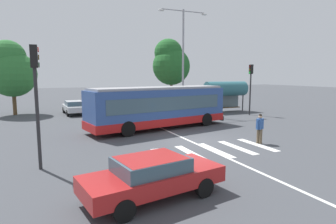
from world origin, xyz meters
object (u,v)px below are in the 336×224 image
object	(u,v)px
city_transit_bus	(159,107)
traffic_light_near_corner	(36,88)
foreground_sedan	(153,175)
pedestrian_crossing_street	(260,127)
twin_arm_street_lamp	(183,51)
parked_car_red	(151,103)
traffic_light_far_corner	(251,82)
parked_car_black	(101,105)
bus_stop_shelter	(226,89)
parked_car_white	(125,104)
parked_car_silver	(74,107)
background_tree_right	(170,62)
background_tree_left	(11,69)

from	to	relation	value
city_transit_bus	traffic_light_near_corner	size ratio (longest dim) A/B	2.17
foreground_sedan	traffic_light_near_corner	bearing A→B (deg)	126.35
pedestrian_crossing_street	traffic_light_near_corner	size ratio (longest dim) A/B	0.34
twin_arm_street_lamp	parked_car_red	bearing A→B (deg)	113.32
traffic_light_far_corner	twin_arm_street_lamp	world-z (taller)	twin_arm_street_lamp
parked_car_black	traffic_light_near_corner	bearing A→B (deg)	-108.38
traffic_light_near_corner	traffic_light_far_corner	xyz separation A→B (m)	(18.75, 9.29, -0.09)
pedestrian_crossing_street	bus_stop_shelter	size ratio (longest dim) A/B	0.36
parked_car_black	traffic_light_near_corner	size ratio (longest dim) A/B	0.92
city_transit_bus	twin_arm_street_lamp	xyz separation A→B (m)	(5.01, 6.07, 4.64)
pedestrian_crossing_street	foreground_sedan	bearing A→B (deg)	-152.50
parked_car_white	twin_arm_street_lamp	size ratio (longest dim) A/B	0.45
parked_car_silver	bus_stop_shelter	distance (m)	15.77
parked_car_white	traffic_light_near_corner	bearing A→B (deg)	-115.71
parked_car_black	parked_car_red	distance (m)	5.38
parked_car_silver	traffic_light_near_corner	size ratio (longest dim) A/B	0.91
parked_car_red	traffic_light_far_corner	bearing A→B (deg)	-44.06
foreground_sedan	parked_car_white	xyz separation A→B (m)	(4.94, 21.60, 0.00)
city_transit_bus	parked_car_black	xyz separation A→B (m)	(-2.20, 10.86, -0.82)
city_transit_bus	parked_car_red	size ratio (longest dim) A/B	2.40
traffic_light_near_corner	bus_stop_shelter	world-z (taller)	traffic_light_near_corner
background_tree_right	parked_car_red	bearing A→B (deg)	-138.93
twin_arm_street_lamp	background_tree_right	size ratio (longest dim) A/B	1.20
parked_car_white	parked_car_black	bearing A→B (deg)	178.31
city_transit_bus	traffic_light_far_corner	distance (m)	11.36
parked_car_white	parked_car_red	distance (m)	2.85
background_tree_left	foreground_sedan	bearing A→B (deg)	-75.81
parked_car_black	traffic_light_far_corner	bearing A→B (deg)	-31.23
twin_arm_street_lamp	background_tree_left	distance (m)	16.90
pedestrian_crossing_street	traffic_light_far_corner	xyz separation A→B (m)	(7.32, 9.54, 2.33)
parked_car_red	background_tree_right	size ratio (longest dim) A/B	0.54
parked_car_silver	bus_stop_shelter	xyz separation A→B (m)	(14.98, -4.64, 1.65)
pedestrian_crossing_street	parked_car_white	xyz separation A→B (m)	(-3.19, 17.37, -0.20)
parked_car_white	parked_car_red	size ratio (longest dim) A/B	1.01
traffic_light_near_corner	background_tree_left	world-z (taller)	background_tree_left
bus_stop_shelter	city_transit_bus	bearing A→B (deg)	-149.61
parked_car_red	twin_arm_street_lamp	distance (m)	7.20
bus_stop_shelter	background_tree_right	xyz separation A→B (m)	(-2.82, 8.03, 3.11)
twin_arm_street_lamp	parked_car_black	bearing A→B (deg)	146.46
city_transit_bus	pedestrian_crossing_street	xyz separation A→B (m)	(3.51, -6.59, -0.62)
city_transit_bus	pedestrian_crossing_street	distance (m)	7.49
parked_car_silver	background_tree_right	world-z (taller)	background_tree_right
twin_arm_street_lamp	foreground_sedan	bearing A→B (deg)	-119.68
parked_car_white	background_tree_left	distance (m)	11.60
parked_car_silver	parked_car_black	size ratio (longest dim) A/B	0.99
twin_arm_street_lamp	traffic_light_far_corner	bearing A→B (deg)	-28.19
foreground_sedan	twin_arm_street_lamp	distance (m)	20.20
traffic_light_far_corner	background_tree_right	distance (m)	11.75
parked_car_silver	bus_stop_shelter	size ratio (longest dim) A/B	0.97
pedestrian_crossing_street	background_tree_right	xyz separation A→B (m)	(3.67, 20.49, 4.56)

